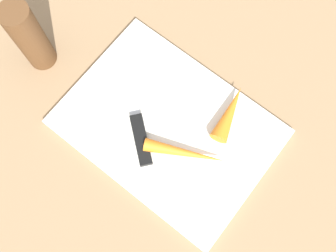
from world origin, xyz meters
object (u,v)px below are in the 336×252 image
object	(u,v)px
carrot_short	(230,113)
knife	(139,133)
carrot_long	(185,153)
pepper_grinder	(30,37)
cutting_board	(168,127)

from	to	relation	value
carrot_short	knife	bearing A→B (deg)	126.98
carrot_long	pepper_grinder	world-z (taller)	pepper_grinder
knife	carrot_long	bearing A→B (deg)	-128.50
cutting_board	pepper_grinder	world-z (taller)	pepper_grinder
carrot_short	pepper_grinder	bearing A→B (deg)	96.04
pepper_grinder	cutting_board	bearing A→B (deg)	7.73
cutting_board	carrot_long	bearing A→B (deg)	-22.86
knife	carrot_long	world-z (taller)	carrot_long
knife	carrot_short	world-z (taller)	carrot_short
pepper_grinder	carrot_long	bearing A→B (deg)	2.50
carrot_short	pepper_grinder	size ratio (longest dim) A/B	0.66
pepper_grinder	carrot_short	bearing A→B (deg)	18.94
carrot_long	carrot_short	size ratio (longest dim) A/B	1.35
cutting_board	carrot_long	distance (m)	0.06
carrot_long	carrot_short	bearing A→B (deg)	53.39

